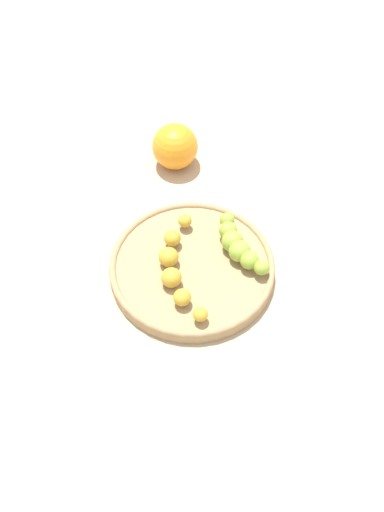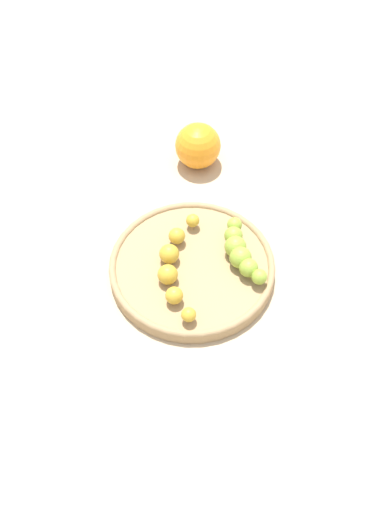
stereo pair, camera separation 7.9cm
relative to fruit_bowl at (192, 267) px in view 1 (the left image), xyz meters
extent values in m
plane|color=tan|center=(0.00, 0.00, -0.01)|extent=(2.40, 2.40, 0.00)
cylinder|color=#A08259|center=(0.00, 0.00, 0.00)|extent=(0.24, 0.24, 0.02)
torus|color=#A08259|center=(0.00, 0.00, 0.01)|extent=(0.24, 0.24, 0.01)
sphere|color=gold|center=(0.06, -0.03, 0.02)|extent=(0.02, 0.02, 0.02)
sphere|color=gold|center=(0.05, 0.00, 0.02)|extent=(0.02, 0.02, 0.02)
sphere|color=gold|center=(0.02, 0.02, 0.02)|extent=(0.03, 0.03, 0.03)
sphere|color=gold|center=(-0.01, 0.04, 0.02)|extent=(0.03, 0.03, 0.03)
sphere|color=gold|center=(-0.04, 0.05, 0.02)|extent=(0.02, 0.02, 0.02)
sphere|color=gold|center=(-0.08, 0.05, 0.02)|extent=(0.02, 0.02, 0.02)
sphere|color=#8CAD38|center=(0.02, -0.08, 0.02)|extent=(0.02, 0.02, 0.02)
sphere|color=#8CAD38|center=(0.01, -0.07, 0.02)|extent=(0.03, 0.03, 0.03)
sphere|color=#8CAD38|center=(-0.01, -0.06, 0.02)|extent=(0.03, 0.03, 0.03)
sphere|color=#8CAD38|center=(-0.03, -0.06, 0.02)|extent=(0.03, 0.03, 0.03)
sphere|color=#8CAD38|center=(-0.05, -0.06, 0.02)|extent=(0.03, 0.03, 0.03)
sphere|color=#8CAD38|center=(-0.07, -0.07, 0.02)|extent=(0.02, 0.02, 0.02)
sphere|color=orange|center=(0.20, -0.12, 0.03)|extent=(0.08, 0.08, 0.08)
camera|label=1|loc=(-0.38, 0.30, 0.66)|focal=39.66mm
camera|label=2|loc=(-0.42, 0.23, 0.66)|focal=39.66mm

